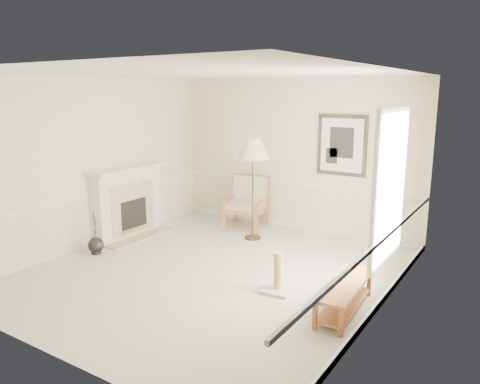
% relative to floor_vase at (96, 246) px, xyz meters
% --- Properties ---
extents(ground, '(5.50, 5.50, 0.00)m').
position_rel_floor_vase_xyz_m(ground, '(2.08, 0.41, -0.14)').
color(ground, silver).
rests_on(ground, ground).
extents(room, '(5.04, 5.54, 2.92)m').
position_rel_floor_vase_xyz_m(room, '(2.22, 0.49, 1.73)').
color(room, beige).
rests_on(room, ground).
extents(fireplace, '(0.64, 1.64, 1.31)m').
position_rel_floor_vase_xyz_m(fireplace, '(-0.26, 1.01, 0.50)').
color(fireplace, white).
rests_on(fireplace, ground).
extents(floor_vase, '(0.26, 0.26, 0.77)m').
position_rel_floor_vase_xyz_m(floor_vase, '(0.00, 0.00, 0.00)').
color(floor_vase, black).
rests_on(floor_vase, ground).
extents(armchair, '(0.92, 0.96, 1.00)m').
position_rel_floor_vase_xyz_m(armchair, '(1.26, 2.75, 0.40)').
color(armchair, '#9B5E32').
rests_on(armchair, ground).
extents(floor_lamp, '(0.67, 0.67, 1.84)m').
position_rel_floor_vase_xyz_m(floor_lamp, '(1.77, 2.11, 1.47)').
color(floor_lamp, black).
rests_on(floor_lamp, ground).
extents(bench, '(0.47, 1.34, 0.38)m').
position_rel_floor_vase_xyz_m(bench, '(4.23, 0.21, 0.11)').
color(bench, '#9B5E32').
rests_on(bench, ground).
extents(scratching_post, '(0.42, 0.42, 0.55)m').
position_rel_floor_vase_xyz_m(scratching_post, '(3.28, 0.29, 0.03)').
color(scratching_post, beige).
rests_on(scratching_post, ground).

